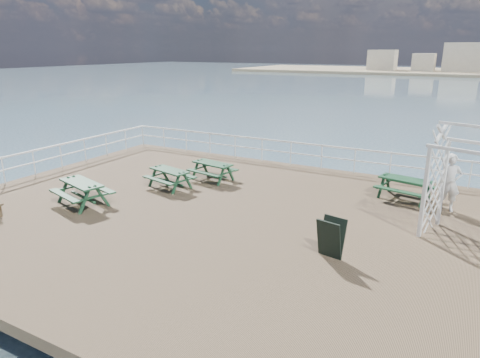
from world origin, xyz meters
name	(u,v)px	position (x,y,z in m)	size (l,w,h in m)	color
ground	(212,216)	(0.00, 0.00, -0.15)	(18.00, 14.00, 0.30)	brown
railing	(246,168)	(-0.07, 2.57, 0.87)	(17.77, 13.76, 1.10)	silver
picnic_table_a	(170,174)	(-2.78, 1.40, 0.52)	(1.93, 1.69, 0.81)	#12331E
picnic_table_b	(213,167)	(-1.87, 3.05, 0.52)	(1.89, 1.62, 0.82)	#12331E
picnic_table_c	(405,184)	(5.38, 4.36, 0.55)	(2.02, 1.75, 0.86)	#12331E
picnic_table_d	(82,188)	(-4.26, -1.54, 0.59)	(2.22, 1.97, 0.92)	#12331E
trellis_arbor	(480,193)	(7.60, 1.47, 1.44)	(2.90, 2.09, 3.24)	silver
sandwich_board	(331,238)	(4.40, -1.23, 0.51)	(0.72, 0.59, 1.06)	black
person	(450,183)	(6.78, 3.84, 0.96)	(0.70, 0.46, 1.93)	silver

